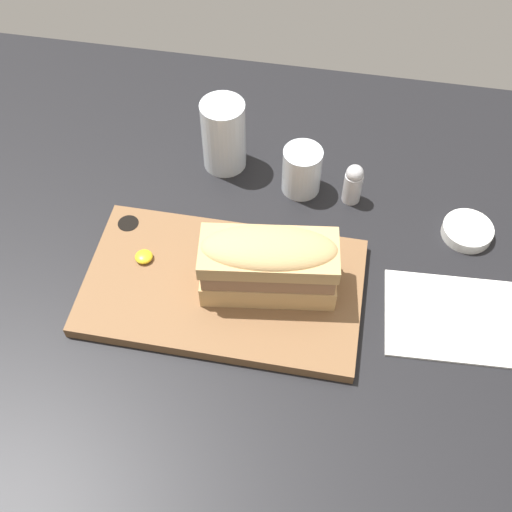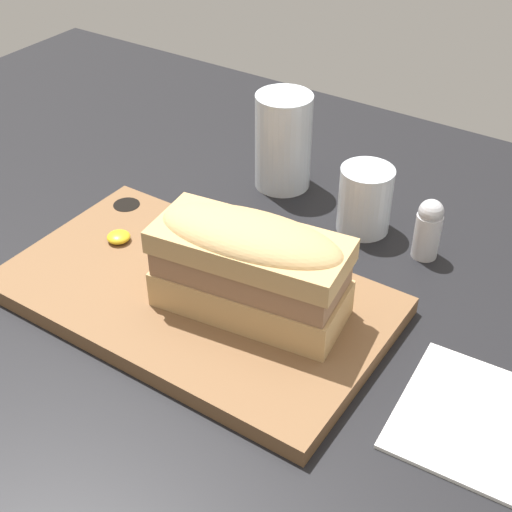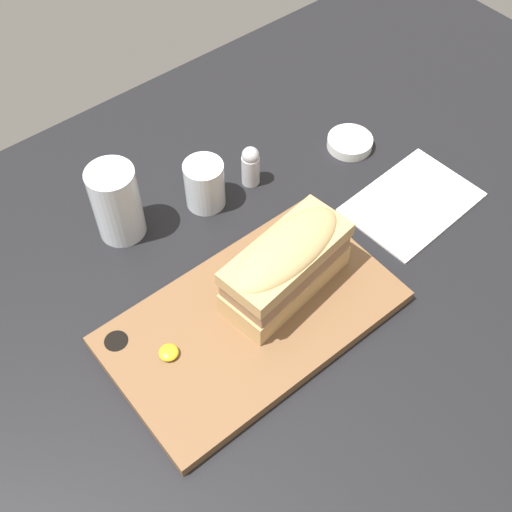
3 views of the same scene
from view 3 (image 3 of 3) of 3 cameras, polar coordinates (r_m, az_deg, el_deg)
The scene contains 9 objects.
dining_table at distance 93.00cm, azimuth 1.32°, elevation -1.17°, with size 154.05×92.54×2.00cm.
serving_board at distance 86.09cm, azimuth -0.36°, elevation -5.58°, with size 38.57×22.27×1.87cm.
sandwich at distance 83.45cm, azimuth 2.70°, elevation -0.64°, with size 19.04×10.13×10.07cm.
mustard_dollop at distance 82.67cm, azimuth -7.77°, elevation -8.49°, with size 2.55×2.55×1.02cm.
water_glass at distance 94.31cm, azimuth -12.21°, elevation 4.32°, with size 6.98×6.98×12.10cm.
wine_glass at distance 97.45cm, azimuth -4.53°, elevation 6.33°, with size 6.10×6.10×7.81cm.
napkin at distance 102.38cm, azimuth 13.71°, elevation 4.65°, with size 20.66×14.90×0.40cm.
salt_shaker at distance 100.20cm, azimuth -0.48°, elevation 8.07°, with size 2.87×2.87×7.09cm.
condiment_dish at distance 109.00cm, azimuth 8.34°, elevation 9.95°, with size 7.50×7.50×1.74cm.
Camera 3 is at (-35.93, -40.93, 76.39)cm, focal length 45.00 mm.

